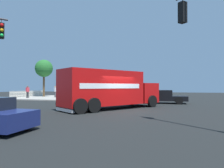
{
  "coord_description": "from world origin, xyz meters",
  "views": [
    {
      "loc": [
        14.6,
        3.86,
        1.74
      ],
      "look_at": [
        -1.12,
        -0.77,
        1.96
      ],
      "focal_mm": 32.71,
      "sensor_mm": 36.0,
      "label": 1
    }
  ],
  "objects_px": {
    "pickup_black": "(162,96)",
    "pedestrian_crossing": "(28,91)",
    "delivery_truck": "(110,89)",
    "pedestrian_near_corner": "(55,91)",
    "shade_tree_near": "(44,69)"
  },
  "relations": [
    {
      "from": "delivery_truck",
      "to": "shade_tree_near",
      "type": "xyz_separation_m",
      "value": [
        -13.22,
        -15.25,
        3.13
      ]
    },
    {
      "from": "delivery_truck",
      "to": "pedestrian_near_corner",
      "type": "relative_size",
      "value": 5.01
    },
    {
      "from": "delivery_truck",
      "to": "shade_tree_near",
      "type": "bearing_deg",
      "value": -130.92
    },
    {
      "from": "delivery_truck",
      "to": "pedestrian_crossing",
      "type": "bearing_deg",
      "value": -120.93
    },
    {
      "from": "delivery_truck",
      "to": "pedestrian_near_corner",
      "type": "height_order",
      "value": "delivery_truck"
    },
    {
      "from": "pedestrian_near_corner",
      "to": "pickup_black",
      "type": "bearing_deg",
      "value": 72.67
    },
    {
      "from": "pickup_black",
      "to": "delivery_truck",
      "type": "bearing_deg",
      "value": -28.93
    },
    {
      "from": "pedestrian_near_corner",
      "to": "shade_tree_near",
      "type": "relative_size",
      "value": 0.28
    },
    {
      "from": "delivery_truck",
      "to": "pedestrian_crossing",
      "type": "xyz_separation_m",
      "value": [
        -8.95,
        -14.93,
        -0.42
      ]
    },
    {
      "from": "pickup_black",
      "to": "pedestrian_crossing",
      "type": "xyz_separation_m",
      "value": [
        -2.31,
        -18.59,
        0.4
      ]
    },
    {
      "from": "delivery_truck",
      "to": "pedestrian_near_corner",
      "type": "bearing_deg",
      "value": -133.67
    },
    {
      "from": "shade_tree_near",
      "to": "pedestrian_near_corner",
      "type": "bearing_deg",
      "value": 62.16
    },
    {
      "from": "delivery_truck",
      "to": "pickup_black",
      "type": "relative_size",
      "value": 1.61
    },
    {
      "from": "delivery_truck",
      "to": "pickup_black",
      "type": "bearing_deg",
      "value": 151.07
    },
    {
      "from": "pickup_black",
      "to": "pedestrian_crossing",
      "type": "height_order",
      "value": "pedestrian_crossing"
    }
  ]
}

